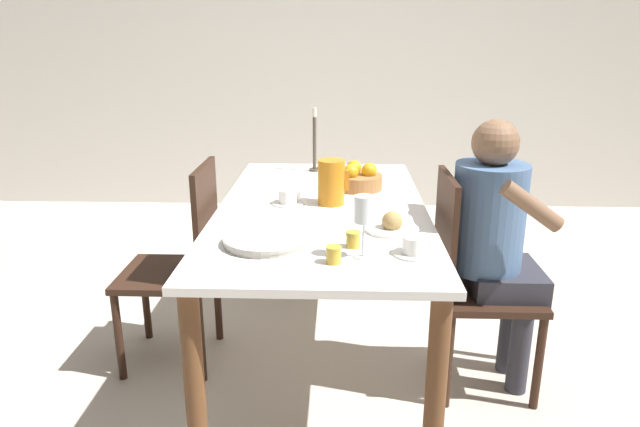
% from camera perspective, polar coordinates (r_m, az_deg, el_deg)
% --- Properties ---
extents(ground_plane, '(20.00, 20.00, 0.00)m').
position_cam_1_polar(ground_plane, '(2.86, 0.19, -14.27)').
color(ground_plane, beige).
extents(wall_back, '(10.00, 0.06, 2.60)m').
position_cam_1_polar(wall_back, '(5.09, 1.17, 15.20)').
color(wall_back, silver).
rests_on(wall_back, ground_plane).
extents(dining_table, '(0.92, 1.74, 0.77)m').
position_cam_1_polar(dining_table, '(2.57, 0.20, -1.54)').
color(dining_table, white).
rests_on(dining_table, ground_plane).
extents(chair_person_side, '(0.42, 0.42, 0.96)m').
position_cam_1_polar(chair_person_side, '(2.54, 14.79, -6.33)').
color(chair_person_side, '#331E14').
rests_on(chair_person_side, ground_plane).
extents(chair_opposite, '(0.42, 0.42, 0.96)m').
position_cam_1_polar(chair_opposite, '(2.71, -13.54, -4.67)').
color(chair_opposite, '#331E14').
rests_on(chair_opposite, ground_plane).
extents(person_seated, '(0.39, 0.41, 1.19)m').
position_cam_1_polar(person_seated, '(2.51, 17.13, -1.99)').
color(person_seated, '#33333D').
rests_on(person_seated, ground_plane).
extents(red_pitcher, '(0.15, 0.12, 0.20)m').
position_cam_1_polar(red_pitcher, '(2.55, 1.13, 3.18)').
color(red_pitcher, orange).
rests_on(red_pitcher, dining_table).
extents(wine_glass_water, '(0.07, 0.07, 0.22)m').
position_cam_1_polar(wine_glass_water, '(1.92, 4.43, 0.15)').
color(wine_glass_water, white).
rests_on(wine_glass_water, dining_table).
extents(teacup_near_person, '(0.15, 0.15, 0.07)m').
position_cam_1_polar(teacup_near_person, '(2.01, 9.41, -3.32)').
color(teacup_near_person, white).
rests_on(teacup_near_person, dining_table).
extents(teacup_across, '(0.15, 0.15, 0.07)m').
position_cam_1_polar(teacup_across, '(2.58, -3.21, 1.58)').
color(teacup_across, white).
rests_on(teacup_across, dining_table).
extents(serving_tray, '(0.32, 0.32, 0.03)m').
position_cam_1_polar(serving_tray, '(2.10, -5.35, -2.62)').
color(serving_tray, '#B7B2A8').
rests_on(serving_tray, dining_table).
extents(bread_plate, '(0.21, 0.21, 0.08)m').
position_cam_1_polar(bread_plate, '(2.24, 7.21, -1.18)').
color(bread_plate, white).
rests_on(bread_plate, dining_table).
extents(jam_jar_amber, '(0.05, 0.05, 0.06)m').
position_cam_1_polar(jam_jar_amber, '(1.91, 1.37, -4.05)').
color(jam_jar_amber, gold).
rests_on(jam_jar_amber, dining_table).
extents(jam_jar_red, '(0.05, 0.05, 0.06)m').
position_cam_1_polar(jam_jar_red, '(2.05, 3.34, -2.51)').
color(jam_jar_red, gold).
rests_on(jam_jar_red, dining_table).
extents(fruit_bowl, '(0.24, 0.24, 0.13)m').
position_cam_1_polar(fruit_bowl, '(2.83, 3.83, 3.48)').
color(fruit_bowl, '#9E6B3D').
rests_on(fruit_bowl, dining_table).
extents(candlestick_tall, '(0.06, 0.06, 0.35)m').
position_cam_1_polar(candlestick_tall, '(3.18, -0.55, 6.74)').
color(candlestick_tall, '#4C4238').
rests_on(candlestick_tall, dining_table).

